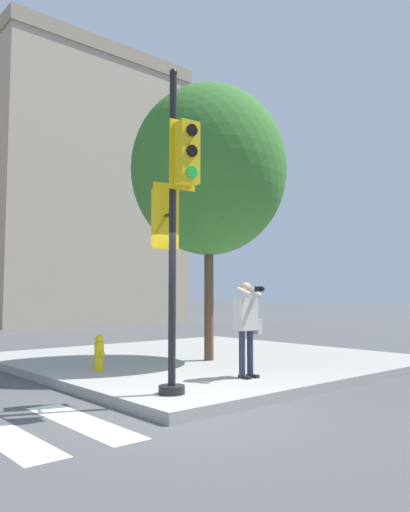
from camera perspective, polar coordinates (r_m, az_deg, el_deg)
ground_plane at (r=7.05m, az=-3.27°, el=-17.45°), size 160.00×160.00×0.00m
sidewalk_corner at (r=11.89m, az=-0.20°, el=-11.74°), size 8.00×8.00×0.16m
traffic_signal_pole at (r=7.44m, az=-3.60°, el=5.25°), size 0.53×1.12×4.85m
person_photographer at (r=8.79m, az=4.83°, el=-7.35°), size 0.58×0.54×1.65m
street_tree at (r=11.40m, az=0.43°, el=9.75°), size 3.49×3.49×6.15m
fire_hydrant at (r=9.73m, az=-12.01°, el=-10.80°), size 0.18×0.24×0.68m
building_right at (r=32.85m, az=-16.23°, el=6.51°), size 11.09×12.55×15.46m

